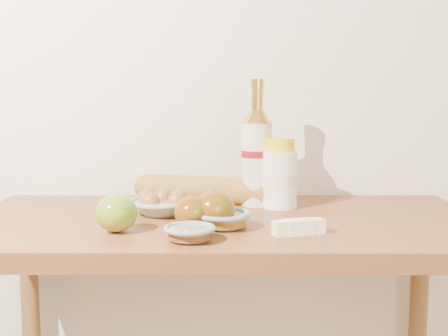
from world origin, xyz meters
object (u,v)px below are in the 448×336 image
at_px(table, 224,269).
at_px(baguette, 210,190).
at_px(cream_bottle, 280,176).
at_px(bourbon_bottle, 257,155).
at_px(egg_bowl, 163,204).

bearing_deg(table, baguette, 101.42).
xyz_separation_m(table, baguette, (-0.04, 0.18, 0.16)).
xyz_separation_m(table, cream_bottle, (0.14, 0.12, 0.20)).
relative_size(bourbon_bottle, egg_bowl, 1.75).
bearing_deg(cream_bottle, table, -153.65).
height_order(bourbon_bottle, egg_bowl, bourbon_bottle).
relative_size(bourbon_bottle, baguette, 0.75).
bearing_deg(egg_bowl, bourbon_bottle, 26.54).
xyz_separation_m(cream_bottle, baguette, (-0.18, 0.06, -0.05)).
distance_m(table, cream_bottle, 0.28).
bearing_deg(egg_bowl, table, -15.70).
bearing_deg(baguette, egg_bowl, -112.65).
xyz_separation_m(table, egg_bowl, (-0.15, 0.04, 0.15)).
bearing_deg(baguette, bourbon_bottle, 2.15).
relative_size(table, baguette, 2.79).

